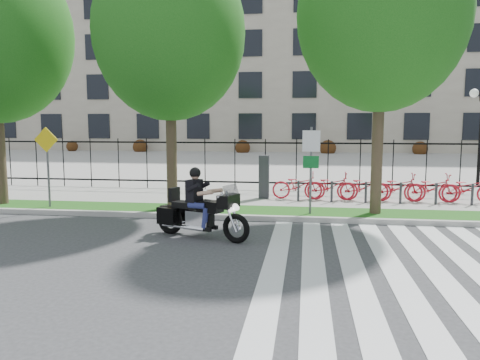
# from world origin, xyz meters

# --- Properties ---
(ground) EXTENTS (120.00, 120.00, 0.00)m
(ground) POSITION_xyz_m (0.00, 0.00, 0.00)
(ground) COLOR #333436
(ground) RESTS_ON ground
(curb) EXTENTS (60.00, 0.20, 0.15)m
(curb) POSITION_xyz_m (0.00, 4.10, 0.07)
(curb) COLOR #A3A099
(curb) RESTS_ON ground
(grass_verge) EXTENTS (60.00, 1.50, 0.15)m
(grass_verge) POSITION_xyz_m (0.00, 4.95, 0.07)
(grass_verge) COLOR #1D5916
(grass_verge) RESTS_ON ground
(sidewalk) EXTENTS (60.00, 3.50, 0.15)m
(sidewalk) POSITION_xyz_m (0.00, 7.45, 0.07)
(sidewalk) COLOR #99958F
(sidewalk) RESTS_ON ground
(plaza) EXTENTS (80.00, 34.00, 0.10)m
(plaza) POSITION_xyz_m (0.00, 25.00, 0.05)
(plaza) COLOR #99958F
(plaza) RESTS_ON ground
(crosswalk_stripes) EXTENTS (5.70, 8.00, 0.01)m
(crosswalk_stripes) POSITION_xyz_m (4.83, 0.00, 0.01)
(crosswalk_stripes) COLOR silver
(crosswalk_stripes) RESTS_ON ground
(iron_fence) EXTENTS (30.00, 0.06, 2.00)m
(iron_fence) POSITION_xyz_m (0.00, 9.20, 1.15)
(iron_fence) COLOR black
(iron_fence) RESTS_ON sidewalk
(office_building) EXTENTS (60.00, 21.90, 20.15)m
(office_building) POSITION_xyz_m (0.00, 44.92, 9.97)
(office_building) COLOR #9E927F
(office_building) RESTS_ON ground
(street_tree_1) EXTENTS (4.53, 4.53, 7.88)m
(street_tree_1) POSITION_xyz_m (-1.31, 4.95, 5.41)
(street_tree_1) COLOR #3C2D21
(street_tree_1) RESTS_ON grass_verge
(street_tree_2) EXTENTS (4.72, 4.72, 8.33)m
(street_tree_2) POSITION_xyz_m (4.79, 4.95, 5.75)
(street_tree_2) COLOR #3C2D21
(street_tree_2) RESTS_ON grass_verge
(bike_share_station) EXTENTS (7.78, 0.86, 1.50)m
(bike_share_station) POSITION_xyz_m (5.20, 7.20, 0.63)
(bike_share_station) COLOR #2D2D33
(bike_share_station) RESTS_ON sidewalk
(sign_pole_regulatory) EXTENTS (0.50, 0.09, 2.50)m
(sign_pole_regulatory) POSITION_xyz_m (2.91, 4.58, 1.74)
(sign_pole_regulatory) COLOR #59595B
(sign_pole_regulatory) RESTS_ON grass_verge
(sign_pole_warning) EXTENTS (0.78, 0.09, 2.49)m
(sign_pole_warning) POSITION_xyz_m (-5.18, 4.58, 1.74)
(sign_pole_warning) COLOR #59595B
(sign_pole_warning) RESTS_ON grass_verge
(motorcycle_rider) EXTENTS (2.51, 1.37, 2.05)m
(motorcycle_rider) POSITION_xyz_m (0.29, 1.89, 0.68)
(motorcycle_rider) COLOR black
(motorcycle_rider) RESTS_ON ground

